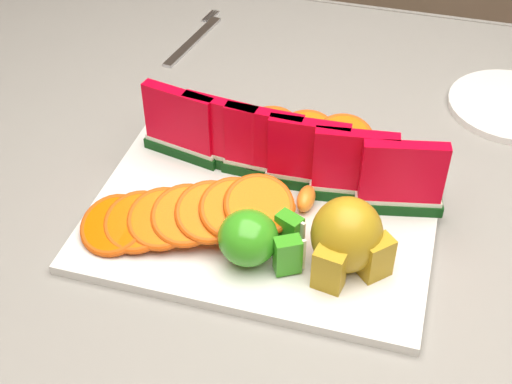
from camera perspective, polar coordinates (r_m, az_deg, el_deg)
The scene contains 11 objects.
table at distance 0.95m, azimuth 6.28°, elevation -5.12°, with size 1.40×0.90×0.75m.
tablecloth at distance 0.91m, azimuth 6.57°, elevation -2.41°, with size 1.53×1.03×0.20m.
platter at distance 0.85m, azimuth 0.55°, elevation -1.80°, with size 0.40×0.30×0.01m.
apple_cluster at distance 0.76m, azimuth -0.08°, elevation -3.75°, with size 0.10×0.08×0.06m.
pear_cluster at distance 0.76m, azimuth 7.34°, elevation -3.70°, with size 0.10×0.10×0.09m.
side_plate at distance 1.09m, azimuth 19.80°, elevation 6.51°, with size 0.22×0.22×0.01m.
fork at distance 1.20m, azimuth -4.92°, elevation 12.13°, with size 0.04×0.20×0.00m.
watermelon_row at distance 0.85m, azimuth 2.38°, elevation 3.23°, with size 0.39×0.07×0.10m.
orange_fan_front at distance 0.80m, azimuth -5.63°, elevation -1.85°, with size 0.26×0.15×0.06m.
orange_fan_back at distance 0.93m, azimuth 1.27°, elevation 5.08°, with size 0.28×0.10×0.04m.
tangerine_segments at distance 0.84m, azimuth -0.40°, elevation -0.42°, with size 0.16×0.08×0.03m.
Camera 1 is at (0.08, -0.66, 1.34)m, focal length 50.00 mm.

